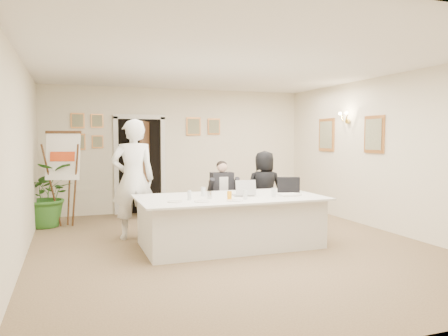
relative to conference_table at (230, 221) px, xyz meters
name	(u,v)px	position (x,y,z in m)	size (l,w,h in m)	color
floor	(232,245)	(0.04, 0.02, -0.39)	(7.00, 7.00, 0.00)	brown
ceiling	(232,65)	(0.04, 0.02, 2.41)	(6.00, 7.00, 0.02)	white
wall_back	(179,150)	(0.04, 3.52, 1.01)	(6.00, 0.10, 2.80)	beige
wall_front	(386,174)	(0.04, -3.48, 1.01)	(6.00, 0.10, 2.80)	beige
wall_left	(20,160)	(-2.96, 0.02, 1.01)	(0.10, 7.00, 2.80)	beige
wall_right	(389,154)	(3.04, 0.02, 1.01)	(0.10, 7.00, 2.80)	beige
doorway	(142,167)	(-0.84, 3.34, 0.65)	(1.14, 0.86, 2.20)	black
pictures_back_wall	(144,130)	(-0.76, 3.49, 1.46)	(3.40, 0.06, 0.80)	#CD8446
pictures_right_wall	(348,135)	(3.01, 1.22, 1.36)	(0.06, 2.20, 0.80)	#CD8446
wall_sconce	(345,117)	(2.94, 1.22, 1.71)	(0.20, 0.30, 0.24)	gold
conference_table	(230,221)	(0.00, 0.00, 0.00)	(2.85, 1.52, 0.78)	silver
seated_man	(223,195)	(0.28, 1.14, 0.25)	(0.55, 0.59, 1.28)	black
flip_chart	(65,184)	(-2.43, 2.36, 0.43)	(0.64, 0.48, 1.78)	#3D2513
standing_man	(133,179)	(-1.35, 1.01, 0.60)	(0.73, 0.48, 1.99)	white
standing_woman	(264,189)	(1.09, 1.09, 0.33)	(0.71, 0.46, 1.45)	black
potted_palm	(47,195)	(-2.76, 2.52, 0.22)	(1.10, 0.96, 1.23)	#2D6421
laptop	(243,187)	(0.24, 0.04, 0.52)	(0.32, 0.34, 0.28)	#B7BABC
laptop_bag	(289,185)	(1.11, 0.17, 0.51)	(0.36, 0.10, 0.25)	black
paper_stack	(289,195)	(0.90, -0.24, 0.40)	(0.33, 0.23, 0.03)	white
plate_left	(175,202)	(-0.94, -0.30, 0.39)	(0.22, 0.22, 0.01)	white
plate_mid	(202,201)	(-0.58, -0.40, 0.39)	(0.22, 0.22, 0.01)	white
plate_near	(235,201)	(-0.10, -0.48, 0.39)	(0.23, 0.23, 0.01)	white
glass_a	(189,195)	(-0.69, -0.16, 0.45)	(0.06, 0.06, 0.14)	silver
glass_b	(245,195)	(0.11, -0.37, 0.45)	(0.06, 0.06, 0.14)	silver
glass_c	(273,192)	(0.61, -0.28, 0.45)	(0.06, 0.06, 0.14)	silver
glass_d	(203,192)	(-0.37, 0.19, 0.45)	(0.07, 0.07, 0.14)	silver
oj_glass	(229,196)	(-0.14, -0.36, 0.45)	(0.07, 0.07, 0.13)	orange
steel_jug	(209,195)	(-0.37, -0.12, 0.44)	(0.08, 0.08, 0.11)	silver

